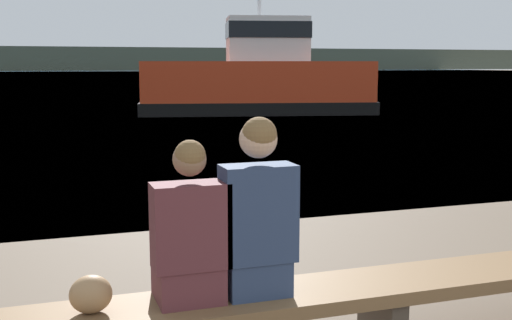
{
  "coord_description": "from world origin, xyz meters",
  "views": [
    {
      "loc": [
        -1.74,
        -0.48,
        1.86
      ],
      "look_at": [
        0.46,
        6.05,
        0.82
      ],
      "focal_mm": 45.0,
      "sensor_mm": 36.0,
      "label": 1
    }
  ],
  "objects_px": {
    "person_right": "(257,217)",
    "shopping_bag": "(91,294)",
    "bench_main": "(383,291)",
    "person_left": "(190,236)",
    "tugboat_red": "(258,82)"
  },
  "relations": [
    {
      "from": "shopping_bag",
      "to": "bench_main",
      "type": "bearing_deg",
      "value": -0.81
    },
    {
      "from": "person_left",
      "to": "person_right",
      "type": "relative_size",
      "value": 0.89
    },
    {
      "from": "person_left",
      "to": "shopping_bag",
      "type": "relative_size",
      "value": 4.05
    },
    {
      "from": "bench_main",
      "to": "person_right",
      "type": "relative_size",
      "value": 6.59
    },
    {
      "from": "person_right",
      "to": "tugboat_red",
      "type": "bearing_deg",
      "value": 71.22
    },
    {
      "from": "bench_main",
      "to": "person_right",
      "type": "distance_m",
      "value": 1.03
    },
    {
      "from": "person_left",
      "to": "tugboat_red",
      "type": "bearing_deg",
      "value": 70.15
    },
    {
      "from": "person_left",
      "to": "person_right",
      "type": "distance_m",
      "value": 0.42
    },
    {
      "from": "bench_main",
      "to": "person_left",
      "type": "height_order",
      "value": "person_left"
    },
    {
      "from": "shopping_bag",
      "to": "tugboat_red",
      "type": "distance_m",
      "value": 21.02
    },
    {
      "from": "person_right",
      "to": "shopping_bag",
      "type": "distance_m",
      "value": 1.04
    },
    {
      "from": "bench_main",
      "to": "shopping_bag",
      "type": "height_order",
      "value": "shopping_bag"
    },
    {
      "from": "person_right",
      "to": "shopping_bag",
      "type": "xyz_separation_m",
      "value": [
        -0.98,
        0.02,
        -0.37
      ]
    },
    {
      "from": "person_left",
      "to": "shopping_bag",
      "type": "xyz_separation_m",
      "value": [
        -0.57,
        0.02,
        -0.29
      ]
    },
    {
      "from": "bench_main",
      "to": "person_right",
      "type": "xyz_separation_m",
      "value": [
        -0.86,
        0.0,
        0.56
      ]
    }
  ]
}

